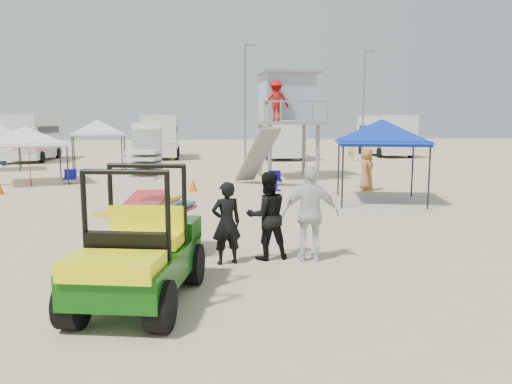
{
  "coord_description": "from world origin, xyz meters",
  "views": [
    {
      "loc": [
        -0.93,
        -7.51,
        2.81
      ],
      "look_at": [
        0.5,
        3.0,
        1.3
      ],
      "focal_mm": 35.0,
      "sensor_mm": 36.0,
      "label": 1
    }
  ],
  "objects": [
    {
      "name": "ground",
      "position": [
        0.0,
        0.0,
        0.0
      ],
      "size": [
        140.0,
        140.0,
        0.0
      ],
      "primitive_type": "plane",
      "color": "beige",
      "rests_on": "ground"
    },
    {
      "name": "utility_cart",
      "position": [
        -1.74,
        0.06,
        0.98
      ],
      "size": [
        1.96,
        3.01,
        2.1
      ],
      "color": "#0D4C0B",
      "rests_on": "ground"
    },
    {
      "name": "surf_trailer",
      "position": [
        -1.73,
        2.4,
        1.0
      ],
      "size": [
        1.9,
        2.83,
        2.46
      ],
      "color": "black",
      "rests_on": "ground"
    },
    {
      "name": "man_left",
      "position": [
        -0.21,
        2.1,
        0.82
      ],
      "size": [
        0.67,
        0.51,
        1.64
      ],
      "primitive_type": "imported",
      "rotation": [
        0.0,
        0.0,
        3.36
      ],
      "color": "black",
      "rests_on": "ground"
    },
    {
      "name": "man_mid",
      "position": [
        0.64,
        2.35,
        0.9
      ],
      "size": [
        0.97,
        0.81,
        1.8
      ],
      "primitive_type": "imported",
      "rotation": [
        0.0,
        0.0,
        3.3
      ],
      "color": "black",
      "rests_on": "ground"
    },
    {
      "name": "man_right",
      "position": [
        1.49,
        2.1,
        0.97
      ],
      "size": [
        1.17,
        0.58,
        1.93
      ],
      "primitive_type": "imported",
      "rotation": [
        0.0,
        0.0,
        3.04
      ],
      "color": "silver",
      "rests_on": "ground"
    },
    {
      "name": "lifeguard_tower",
      "position": [
        3.85,
        16.82,
        3.79
      ],
      "size": [
        3.34,
        3.34,
        5.09
      ],
      "color": "gray",
      "rests_on": "ground"
    },
    {
      "name": "canopy_blue",
      "position": [
        5.7,
        9.08,
        2.74
      ],
      "size": [
        3.51,
        3.51,
        3.28
      ],
      "color": "black",
      "rests_on": "ground"
    },
    {
      "name": "canopy_white_a",
      "position": [
        -8.2,
        16.29,
        2.44
      ],
      "size": [
        4.18,
        4.18,
        2.98
      ],
      "color": "black",
      "rests_on": "ground"
    },
    {
      "name": "canopy_white_c",
      "position": [
        -5.8,
        20.76,
        2.75
      ],
      "size": [
        3.23,
        3.23,
        3.3
      ],
      "color": "black",
      "rests_on": "ground"
    },
    {
      "name": "umbrella_a",
      "position": [
        -7.74,
        15.06,
        0.9
      ],
      "size": [
        2.14,
        2.18,
        1.8
      ],
      "primitive_type": "imported",
      "rotation": [
        0.0,
        0.0,
        -0.1
      ],
      "color": "#AF1228",
      "rests_on": "ground"
    },
    {
      "name": "umbrella_b",
      "position": [
        -1.86,
        22.1,
        0.81
      ],
      "size": [
        2.37,
        2.38,
        1.61
      ],
      "primitive_type": "imported",
      "rotation": [
        0.0,
        0.0,
        0.46
      ],
      "color": "#FAA716",
      "rests_on": "ground"
    },
    {
      "name": "cone_near",
      "position": [
        -0.76,
        12.66,
        0.25
      ],
      "size": [
        0.34,
        0.34,
        0.5
      ],
      "primitive_type": "cone",
      "color": "#F75E07",
      "rests_on": "ground"
    },
    {
      "name": "beach_chair_a",
      "position": [
        -6.3,
        16.0,
        0.31
      ],
      "size": [
        0.54,
        0.58,
        0.64
      ],
      "color": "#1012B6",
      "rests_on": "ground"
    },
    {
      "name": "beach_chair_b",
      "position": [
        2.19,
        11.09,
        0.31
      ],
      "size": [
        0.68,
        0.74,
        0.64
      ],
      "color": "#1610AD",
      "rests_on": "ground"
    },
    {
      "name": "beach_chair_c",
      "position": [
        2.87,
        14.13,
        0.31
      ],
      "size": [
        0.59,
        0.63,
        0.64
      ],
      "color": "#1A0E9E",
      "rests_on": "ground"
    },
    {
      "name": "rv_far_left",
      "position": [
        -12.0,
        29.99,
        1.8
      ],
      "size": [
        2.64,
        6.8,
        3.25
      ],
      "color": "silver",
      "rests_on": "ground"
    },
    {
      "name": "rv_mid_left",
      "position": [
        -3.0,
        31.49,
        1.8
      ],
      "size": [
        2.65,
        6.5,
        3.25
      ],
      "color": "silver",
      "rests_on": "ground"
    },
    {
      "name": "rv_mid_right",
      "position": [
        6.0,
        29.99,
        1.8
      ],
      "size": [
        2.64,
        7.0,
        3.25
      ],
      "color": "silver",
      "rests_on": "ground"
    },
    {
      "name": "rv_far_right",
      "position": [
        15.0,
        31.49,
        1.8
      ],
      "size": [
        2.64,
        6.6,
        3.25
      ],
      "color": "silver",
      "rests_on": "ground"
    },
    {
      "name": "light_pole_left",
      "position": [
        3.0,
        27.0,
        4.0
      ],
      "size": [
        0.14,
        0.14,
        8.0
      ],
      "primitive_type": "cylinder",
      "color": "slate",
      "rests_on": "ground"
    },
    {
      "name": "light_pole_right",
      "position": [
        12.0,
        28.5,
        4.0
      ],
      "size": [
        0.14,
        0.14,
        8.0
      ],
      "primitive_type": "cylinder",
      "color": "slate",
      "rests_on": "ground"
    },
    {
      "name": "distant_beachgoers",
      "position": [
        -0.81,
        16.23,
        0.84
      ],
      "size": [
        21.14,
        15.78,
        1.73
      ],
      "color": "#376BA7",
      "rests_on": "ground"
    }
  ]
}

